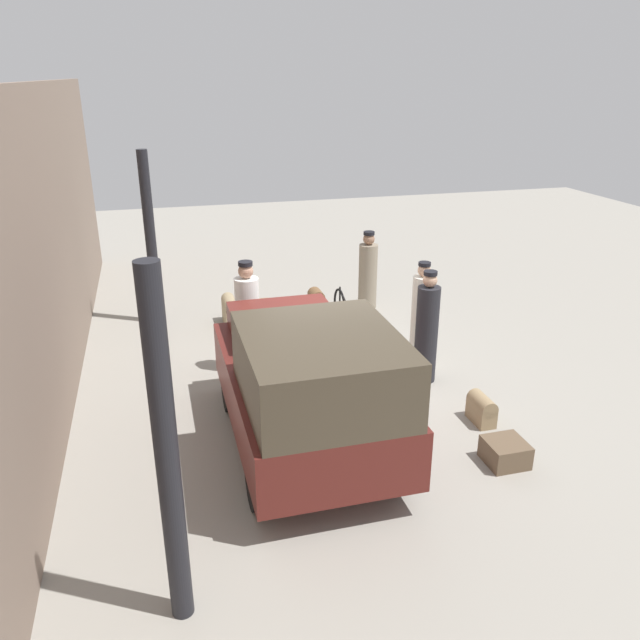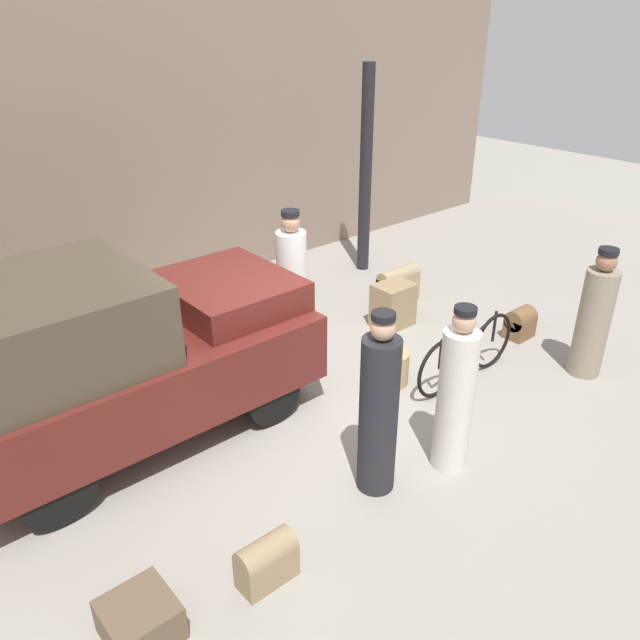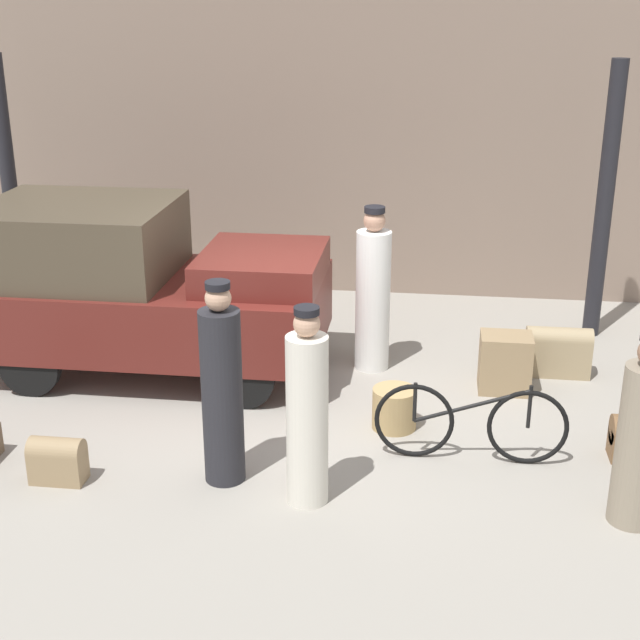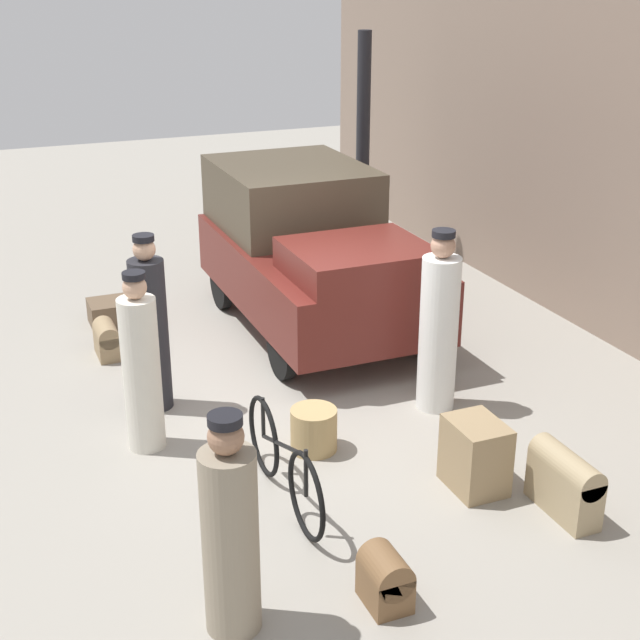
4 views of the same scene
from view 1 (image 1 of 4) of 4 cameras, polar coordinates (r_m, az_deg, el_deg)
name	(u,v)px [view 1 (image 1 of 4)]	position (r m, az deg, el deg)	size (l,w,h in m)	color
ground_plane	(335,377)	(10.18, 1.39, -5.27)	(30.00, 30.00, 0.00)	gray
station_building_facade	(44,263)	(9.12, -23.93, 4.82)	(16.00, 0.15, 4.50)	gray
canopy_pillar_left	(167,457)	(5.37, -13.81, -12.06)	(0.20, 0.20, 3.34)	black
canopy_pillar_right	(151,240)	(12.34, -15.23, 7.09)	(0.20, 0.20, 3.34)	black
truck	(307,381)	(7.86, -1.17, -5.63)	(3.70, 1.90, 1.89)	black
bicycle	(348,315)	(11.71, 2.54, 0.42)	(1.75, 0.04, 0.77)	black
wicker_basket	(329,341)	(10.99, 0.87, -1.97)	(0.44, 0.44, 0.41)	tan
porter_carrying_trunk	(368,274)	(13.00, 4.40, 4.25)	(0.38, 0.38, 1.63)	gray
porter_lifting_near_truck	(421,315)	(10.67, 9.25, 0.43)	(0.35, 0.35, 1.73)	silver
porter_with_bicycle	(248,322)	(10.15, -6.60, -0.15)	(0.39, 0.39, 1.87)	white
porter_standing_middle	(427,331)	(9.90, 9.72, -1.01)	(0.36, 0.36, 1.83)	#232328
suitcase_black_upright	(482,409)	(9.13, 14.56, -7.85)	(0.47, 0.25, 0.42)	#937A56
trunk_wicker_pale	(505,452)	(8.36, 16.58, -11.51)	(0.49, 0.50, 0.30)	brown
trunk_umber_medium	(260,319)	(11.76, -5.52, 0.11)	(0.55, 0.42, 0.63)	#937A56
suitcase_small_leather	(230,311)	(12.27, -8.20, 0.84)	(0.71, 0.26, 0.57)	#9E8966
trunk_barrel_dark	(316,299)	(13.04, -0.34, 1.93)	(0.38, 0.29, 0.43)	brown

